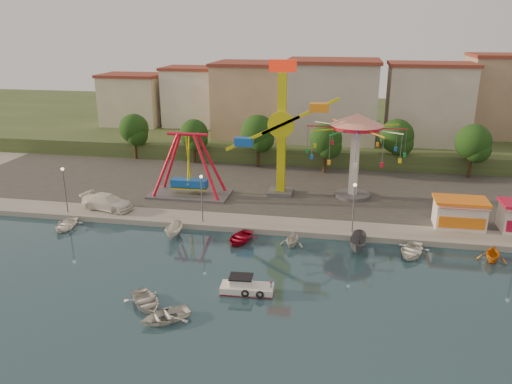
% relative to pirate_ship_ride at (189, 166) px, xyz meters
% --- Properties ---
extents(ground, '(200.00, 200.00, 0.00)m').
position_rel_pirate_ship_ride_xyz_m(ground, '(12.03, -21.16, -4.39)').
color(ground, '#152F3C').
rests_on(ground, ground).
extents(quay_deck, '(200.00, 100.00, 0.60)m').
position_rel_pirate_ship_ride_xyz_m(quay_deck, '(12.03, 40.84, -4.09)').
color(quay_deck, '#9E998E').
rests_on(quay_deck, ground).
extents(asphalt_pad, '(90.00, 28.00, 0.01)m').
position_rel_pirate_ship_ride_xyz_m(asphalt_pad, '(12.03, 8.84, -3.79)').
color(asphalt_pad, '#4C4944').
rests_on(asphalt_pad, quay_deck).
extents(hill_terrace, '(200.00, 60.00, 3.00)m').
position_rel_pirate_ship_ride_xyz_m(hill_terrace, '(12.03, 45.84, -2.89)').
color(hill_terrace, '#384C26').
rests_on(hill_terrace, ground).
extents(pirate_ship_ride, '(10.00, 5.00, 8.00)m').
position_rel_pirate_ship_ride_xyz_m(pirate_ship_ride, '(0.00, 0.00, 0.00)').
color(pirate_ship_ride, '#59595E').
rests_on(pirate_ship_ride, quay_deck).
extents(kamikaze_tower, '(9.13, 3.10, 16.50)m').
position_rel_pirate_ship_ride_xyz_m(kamikaze_tower, '(11.60, 2.36, 3.92)').
color(kamikaze_tower, '#59595E').
rests_on(kamikaze_tower, quay_deck).
extents(wave_swinger, '(11.60, 11.60, 10.40)m').
position_rel_pirate_ship_ride_xyz_m(wave_swinger, '(20.04, 3.26, 3.80)').
color(wave_swinger, '#59595E').
rests_on(wave_swinger, quay_deck).
extents(booth_left, '(5.40, 3.78, 3.08)m').
position_rel_pirate_ship_ride_xyz_m(booth_left, '(31.08, -4.67, -2.23)').
color(booth_left, white).
rests_on(booth_left, quay_deck).
extents(lamp_post_0, '(0.14, 0.14, 5.00)m').
position_rel_pirate_ship_ride_xyz_m(lamp_post_0, '(-11.97, -8.16, -1.29)').
color(lamp_post_0, '#59595E').
rests_on(lamp_post_0, quay_deck).
extents(lamp_post_1, '(0.14, 0.14, 5.00)m').
position_rel_pirate_ship_ride_xyz_m(lamp_post_1, '(4.03, -8.16, -1.29)').
color(lamp_post_1, '#59595E').
rests_on(lamp_post_1, quay_deck).
extents(lamp_post_2, '(0.14, 0.14, 5.00)m').
position_rel_pirate_ship_ride_xyz_m(lamp_post_2, '(20.03, -8.16, -1.29)').
color(lamp_post_2, '#59595E').
rests_on(lamp_post_2, quay_deck).
extents(tree_0, '(4.60, 4.60, 7.19)m').
position_rel_pirate_ship_ride_xyz_m(tree_0, '(-13.97, 15.82, 1.08)').
color(tree_0, '#382314').
rests_on(tree_0, quay_deck).
extents(tree_1, '(4.35, 4.35, 6.80)m').
position_rel_pirate_ship_ride_xyz_m(tree_1, '(-3.97, 15.08, 0.81)').
color(tree_1, '#382314').
rests_on(tree_1, quay_deck).
extents(tree_2, '(5.02, 5.02, 7.85)m').
position_rel_pirate_ship_ride_xyz_m(tree_2, '(6.03, 14.65, 1.52)').
color(tree_2, '#382314').
rests_on(tree_2, quay_deck).
extents(tree_3, '(4.68, 4.68, 7.32)m').
position_rel_pirate_ship_ride_xyz_m(tree_3, '(16.03, 13.21, 1.16)').
color(tree_3, '#382314').
rests_on(tree_3, quay_deck).
extents(tree_4, '(4.86, 4.86, 7.60)m').
position_rel_pirate_ship_ride_xyz_m(tree_4, '(26.03, 16.20, 1.35)').
color(tree_4, '#382314').
rests_on(tree_4, quay_deck).
extents(tree_5, '(4.83, 4.83, 7.54)m').
position_rel_pirate_ship_ride_xyz_m(tree_5, '(36.03, 14.38, 1.31)').
color(tree_5, '#382314').
rests_on(tree_5, quay_deck).
extents(building_0, '(9.26, 9.53, 11.87)m').
position_rel_pirate_ship_ride_xyz_m(building_0, '(-21.34, 24.91, 4.54)').
color(building_0, beige).
rests_on(building_0, hill_terrace).
extents(building_1, '(12.33, 9.01, 8.63)m').
position_rel_pirate_ship_ride_xyz_m(building_1, '(-9.29, 30.23, 2.92)').
color(building_1, silver).
rests_on(building_1, hill_terrace).
extents(building_2, '(11.95, 9.28, 11.23)m').
position_rel_pirate_ship_ride_xyz_m(building_2, '(3.85, 30.80, 4.22)').
color(building_2, tan).
rests_on(building_2, hill_terrace).
extents(building_3, '(12.59, 10.50, 9.20)m').
position_rel_pirate_ship_ride_xyz_m(building_3, '(17.64, 27.64, 3.20)').
color(building_3, beige).
rests_on(building_3, hill_terrace).
extents(building_4, '(10.75, 9.23, 9.24)m').
position_rel_pirate_ship_ride_xyz_m(building_4, '(31.10, 31.05, 3.22)').
color(building_4, beige).
rests_on(building_4, hill_terrace).
extents(building_5, '(12.77, 10.96, 11.21)m').
position_rel_pirate_ship_ride_xyz_m(building_5, '(44.40, 29.17, 4.21)').
color(building_5, tan).
rests_on(building_5, hill_terrace).
extents(cabin_motorboat, '(4.42, 1.93, 1.52)m').
position_rel_pirate_ship_ride_xyz_m(cabin_motorboat, '(11.46, -21.15, -3.99)').
color(cabin_motorboat, white).
rests_on(cabin_motorboat, ground).
extents(rowboat_a, '(4.69, 4.81, 0.81)m').
position_rel_pirate_ship_ride_xyz_m(rowboat_a, '(4.18, -24.61, -3.99)').
color(rowboat_a, silver).
rests_on(rowboat_a, ground).
extents(rowboat_b, '(4.64, 4.52, 0.79)m').
position_rel_pirate_ship_ride_xyz_m(rowboat_b, '(6.37, -26.26, -4.00)').
color(rowboat_b, silver).
rests_on(rowboat_b, ground).
extents(van, '(6.54, 3.69, 1.79)m').
position_rel_pirate_ship_ride_xyz_m(van, '(-7.87, -6.49, -2.90)').
color(van, white).
rests_on(van, quay_deck).
extents(moored_boat_0, '(3.12, 4.15, 0.81)m').
position_rel_pirate_ship_ride_xyz_m(moored_boat_0, '(-10.46, -11.36, -3.99)').
color(moored_boat_0, white).
rests_on(moored_boat_0, ground).
extents(moored_boat_2, '(1.45, 3.65, 1.40)m').
position_rel_pirate_ship_ride_xyz_m(moored_boat_2, '(1.87, -11.36, -3.69)').
color(moored_boat_2, silver).
rests_on(moored_boat_2, ground).
extents(moored_boat_3, '(3.73, 4.56, 0.83)m').
position_rel_pirate_ship_ride_xyz_m(moored_boat_3, '(8.84, -11.36, -3.98)').
color(moored_boat_3, '#AA0D26').
rests_on(moored_boat_3, ground).
extents(moored_boat_4, '(2.83, 3.13, 1.45)m').
position_rel_pirate_ship_ride_xyz_m(moored_boat_4, '(14.20, -11.36, -3.67)').
color(moored_boat_4, silver).
rests_on(moored_boat_4, ground).
extents(moored_boat_5, '(2.03, 4.34, 1.62)m').
position_rel_pirate_ship_ride_xyz_m(moored_boat_5, '(20.62, -11.36, -3.58)').
color(moored_boat_5, slate).
rests_on(moored_boat_5, ground).
extents(moored_boat_6, '(4.16, 4.95, 0.88)m').
position_rel_pirate_ship_ride_xyz_m(moored_boat_6, '(25.64, -11.36, -3.96)').
color(moored_boat_6, white).
rests_on(moored_boat_6, ground).
extents(moored_boat_7, '(3.29, 3.58, 1.59)m').
position_rel_pirate_ship_ride_xyz_m(moored_boat_7, '(32.91, -11.36, -3.60)').
color(moored_boat_7, orange).
rests_on(moored_boat_7, ground).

